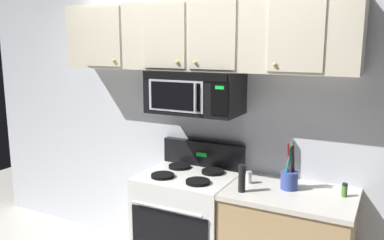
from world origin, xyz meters
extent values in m
cube|color=silver|center=(0.00, 0.79, 1.35)|extent=(5.20, 0.10, 2.70)
cube|color=white|center=(0.00, 0.42, 0.45)|extent=(0.76, 0.64, 0.90)
cylinder|color=#B7BABF|center=(0.00, 0.06, 0.74)|extent=(0.61, 0.03, 0.03)
cube|color=black|center=(0.00, 0.70, 1.01)|extent=(0.76, 0.07, 0.22)
cube|color=#19D83F|center=(0.00, 0.67, 1.01)|extent=(0.10, 0.00, 0.04)
cylinder|color=black|center=(-0.16, 0.28, 0.91)|extent=(0.19, 0.19, 0.02)
cylinder|color=black|center=(0.16, 0.28, 0.91)|extent=(0.19, 0.19, 0.02)
cylinder|color=black|center=(-0.16, 0.56, 0.91)|extent=(0.19, 0.19, 0.02)
cylinder|color=black|center=(0.16, 0.56, 0.91)|extent=(0.19, 0.19, 0.02)
cube|color=black|center=(0.00, 0.54, 1.57)|extent=(0.76, 0.39, 0.35)
cube|color=black|center=(0.00, 0.35, 1.72)|extent=(0.73, 0.01, 0.06)
cube|color=#B7BABF|center=(-0.07, 0.35, 1.56)|extent=(0.49, 0.01, 0.25)
cube|color=black|center=(-0.08, 0.34, 1.56)|extent=(0.44, 0.01, 0.22)
cube|color=black|center=(0.30, 0.35, 1.56)|extent=(0.14, 0.01, 0.25)
cube|color=#19D83F|center=(0.30, 0.34, 1.65)|extent=(0.07, 0.00, 0.03)
cylinder|color=#B7BABF|center=(0.11, 0.32, 1.56)|extent=(0.02, 0.02, 0.23)
cube|color=beige|center=(0.00, 0.57, 2.02)|extent=(2.50, 0.33, 0.55)
cube|color=beige|center=(-0.83, 0.40, 2.02)|extent=(0.38, 0.01, 0.51)
sphere|color=tan|center=(-0.70, 0.39, 1.82)|extent=(0.03, 0.03, 0.03)
cube|color=beige|center=(-0.21, 0.40, 2.02)|extent=(0.38, 0.01, 0.51)
sphere|color=tan|center=(-0.08, 0.39, 1.82)|extent=(0.03, 0.03, 0.03)
cube|color=beige|center=(0.21, 0.40, 2.02)|extent=(0.38, 0.01, 0.51)
sphere|color=tan|center=(0.08, 0.39, 1.82)|extent=(0.03, 0.03, 0.03)
cube|color=beige|center=(0.83, 0.40, 2.02)|extent=(0.38, 0.01, 0.51)
sphere|color=tan|center=(0.70, 0.39, 1.82)|extent=(0.03, 0.03, 0.03)
cube|color=beige|center=(0.84, 0.43, 0.88)|extent=(0.93, 0.65, 0.03)
cylinder|color=#384C9E|center=(0.82, 0.48, 0.97)|extent=(0.13, 0.13, 0.13)
cylinder|color=#A87A47|center=(0.81, 0.51, 1.09)|extent=(0.05, 0.03, 0.24)
cylinder|color=red|center=(0.81, 0.48, 1.12)|extent=(0.02, 0.10, 0.29)
cylinder|color=#BCBCC1|center=(0.81, 0.49, 1.10)|extent=(0.06, 0.03, 0.26)
cylinder|color=teal|center=(0.81, 0.47, 1.12)|extent=(0.06, 0.03, 0.30)
cylinder|color=black|center=(0.83, 0.48, 1.08)|extent=(0.02, 0.06, 0.22)
cylinder|color=olive|center=(0.83, 0.48, 1.11)|extent=(0.04, 0.04, 0.28)
cylinder|color=black|center=(0.84, 0.47, 1.11)|extent=(0.02, 0.09, 0.27)
cylinder|color=silver|center=(0.82, 0.48, 1.08)|extent=(0.06, 0.03, 0.23)
cylinder|color=white|center=(0.51, 0.46, 0.94)|extent=(0.05, 0.05, 0.08)
cylinder|color=#B7BABF|center=(0.51, 0.46, 0.99)|extent=(0.04, 0.04, 0.02)
cylinder|color=black|center=(0.52, 0.27, 1.00)|extent=(0.05, 0.05, 0.20)
cylinder|color=#4C7F33|center=(1.20, 0.51, 0.94)|extent=(0.04, 0.04, 0.08)
cylinder|color=black|center=(1.20, 0.51, 0.99)|extent=(0.04, 0.04, 0.02)
camera|label=1|loc=(1.46, -2.33, 1.95)|focal=36.93mm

